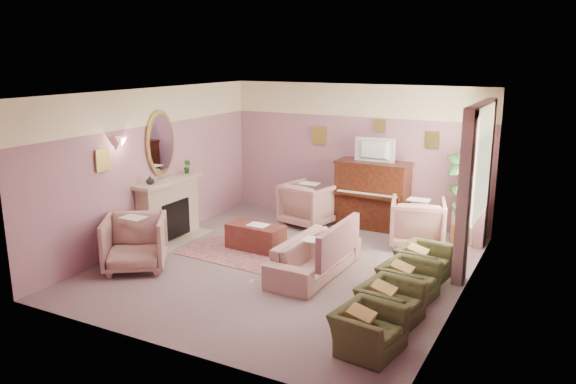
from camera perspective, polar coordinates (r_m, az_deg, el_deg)
The scene contains 48 objects.
floor at distance 9.27m, azimuth -0.10°, elevation -7.48°, with size 5.50×6.00×0.01m, color gray.
ceiling at distance 8.66m, azimuth -0.11°, elevation 10.05°, with size 5.50×6.00×0.01m, color silver.
wall_back at distance 11.55m, azimuth 6.89°, elevation 3.90°, with size 5.50×0.02×2.80m, color gray.
wall_front at distance 6.46m, azimuth -12.68°, elevation -4.28°, with size 5.50×0.02×2.80m, color gray.
wall_left at distance 10.41m, azimuth -13.62°, elevation 2.52°, with size 0.02×6.00×2.80m, color gray.
wall_right at distance 7.99m, azimuth 17.61°, elevation -1.11°, with size 0.02×6.00×2.80m, color gray.
picture_rail_band at distance 11.40m, azimuth 7.03°, elevation 9.22°, with size 5.50×0.01×0.65m, color #FFF5BE.
stripe_panel at distance 9.32m, azimuth 18.85°, elevation -1.19°, with size 0.01×3.00×2.15m, color #9FB19A.
fireplace_surround at distance 10.65m, azimuth -12.01°, elevation -1.85°, with size 0.30×1.40×1.10m, color tan.
fireplace_inset at distance 10.62m, azimuth -11.55°, elevation -2.70°, with size 0.18×0.72×0.68m, color black.
fire_ember at distance 10.65m, azimuth -11.34°, elevation -3.66°, with size 0.06×0.54×0.10m, color orange.
mantel_shelf at distance 10.49m, azimuth -12.04°, elevation 1.13°, with size 0.40×1.55×0.07m, color tan.
hearth at distance 10.68m, azimuth -11.04°, elevation -4.77°, with size 0.55×1.50×0.02m, color tan.
mirror_frame at distance 10.45m, azimuth -12.82°, elevation 4.84°, with size 0.04×0.72×1.20m, color #BCAD4B.
mirror_glass at distance 10.44m, azimuth -12.71°, elevation 4.84°, with size 0.01×0.60×1.06m, color silver.
sconce_shade at distance 9.61m, azimuth -16.57°, elevation 4.94°, with size 0.20×0.20×0.16m, color #FFA38F.
piano at distance 11.24m, azimuth 8.57°, elevation -0.34°, with size 1.40×0.60×1.30m, color #3B180C.
piano_keyshelf at distance 10.90m, azimuth 7.97°, elevation -0.38°, with size 1.30×0.12×0.06m, color #3B180C.
piano_keys at distance 10.89m, azimuth 7.98°, elevation -0.17°, with size 1.20×0.08×0.02m, color white.
piano_top at distance 11.10m, azimuth 8.69°, elevation 2.97°, with size 1.45×0.65×0.04m, color #3B180C.
television at distance 11.00m, azimuth 8.66°, elevation 4.41°, with size 0.80×0.12×0.48m, color black.
print_back_left at distance 11.77m, azimuth 3.21°, elevation 5.74°, with size 0.30×0.03×0.38m, color #BCAD4B.
print_back_right at distance 11.00m, azimuth 14.45°, elevation 5.08°, with size 0.26×0.03×0.34m, color #BCAD4B.
print_back_mid at distance 11.26m, azimuth 9.30°, elevation 6.65°, with size 0.22×0.03×0.26m, color #BCAD4B.
print_left_wall at distance 9.47m, azimuth -18.32°, elevation 3.09°, with size 0.03×0.28×0.36m, color #BCAD4B.
window_blind at distance 9.43m, azimuth 19.18°, elevation 2.86°, with size 0.03×1.40×1.80m, color beige.
curtain_left at distance 8.64m, azimuth 17.49°, elevation -0.69°, with size 0.16×0.34×2.60m, color #9A5F67.
curtain_right at distance 10.41m, azimuth 19.37°, elevation 1.57°, with size 0.16×0.34×2.60m, color #9A5F67.
pelmet at distance 9.33m, azimuth 19.11°, elevation 8.10°, with size 0.16×2.20×0.16m, color #9A5F67.
mantel_plant at distance 10.87m, azimuth -10.20°, elevation 2.57°, with size 0.16×0.16×0.28m, color #295B24.
mantel_vase at distance 10.09m, azimuth -13.83°, elevation 1.18°, with size 0.16×0.16×0.16m, color #FFF5BE.
area_rug at distance 9.92m, azimuth -2.71°, elevation -6.02°, with size 2.50×1.80×0.01m, color #975958.
coffee_table at distance 9.97m, azimuth -3.29°, elevation -4.58°, with size 1.00×0.50×0.45m, color #5C2820.
table_paper at distance 9.88m, azimuth -3.06°, elevation -3.35°, with size 0.35×0.28×0.01m, color white.
sofa at distance 8.82m, azimuth 2.73°, elevation -5.90°, with size 0.65×1.96×0.79m, color tan.
sofa_throw at distance 8.60m, azimuth 5.17°, elevation -5.02°, with size 0.10×1.48×0.54m, color #9A5F67.
floral_armchair_left at distance 11.29m, azimuth 2.15°, elevation -1.00°, with size 0.93×0.93×0.97m, color tan.
floral_armchair_right at distance 10.31m, azimuth 13.03°, elevation -2.80°, with size 0.93×0.93×0.97m, color tan.
floral_armchair_front at distance 9.31m, azimuth -15.30°, elevation -4.74°, with size 0.93×0.93×0.97m, color tan.
olive_chair_a at distance 6.72m, azimuth 8.18°, elevation -13.09°, with size 0.56×0.80×0.69m, color #474A28.
olive_chair_b at distance 7.43m, azimuth 10.36°, elevation -10.46°, with size 0.56×0.80×0.69m, color #474A28.
olive_chair_c at distance 8.15m, azimuth 12.13°, elevation -8.28°, with size 0.56×0.80×0.69m, color #474A28.
olive_chair_d at distance 8.90m, azimuth 13.60°, elevation -6.46°, with size 0.56×0.80×0.69m, color #474A28.
side_table at distance 10.85m, azimuth 17.61°, elevation -3.01°, with size 0.52×0.52×0.70m, color white.
side_plant_big at distance 10.71m, azimuth 17.81°, elevation -0.34°, with size 0.30×0.30×0.34m, color #295B24.
side_plant_small at distance 10.61m, azimuth 18.34°, elevation -0.69°, with size 0.16×0.16×0.28m, color #295B24.
palm_pot at distance 10.74m, azimuth 17.19°, elevation -4.15°, with size 0.34×0.34×0.34m, color #AD622D.
palm_plant at distance 10.51m, azimuth 17.53°, elevation 0.48°, with size 0.76×0.76×1.44m, color #295B24.
Camera 1 is at (4.04, -7.64, 3.37)m, focal length 35.00 mm.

